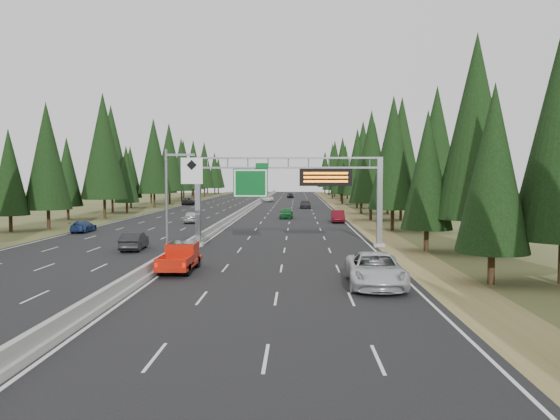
% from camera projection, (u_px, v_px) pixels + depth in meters
% --- Properties ---
extents(road, '(32.00, 260.00, 0.08)m').
position_uv_depth(road, '(244.00, 213.00, 92.90)').
color(road, black).
rests_on(road, ground).
extents(shoulder_right, '(3.60, 260.00, 0.06)m').
position_uv_depth(shoulder_right, '(349.00, 213.00, 92.34)').
color(shoulder_right, olive).
rests_on(shoulder_right, ground).
extents(shoulder_left, '(3.60, 260.00, 0.06)m').
position_uv_depth(shoulder_left, '(141.00, 213.00, 93.45)').
color(shoulder_left, '#3E4922').
rests_on(shoulder_left, ground).
extents(median_barrier, '(0.70, 260.00, 0.85)m').
position_uv_depth(median_barrier, '(244.00, 211.00, 92.87)').
color(median_barrier, gray).
rests_on(median_barrier, road).
extents(sign_gantry, '(16.75, 0.98, 7.80)m').
position_uv_depth(sign_gantry, '(296.00, 187.00, 47.29)').
color(sign_gantry, slate).
rests_on(sign_gantry, road).
extents(hov_sign_pole, '(2.80, 0.50, 8.00)m').
position_uv_depth(hov_sign_pole, '(175.00, 198.00, 37.69)').
color(hov_sign_pole, slate).
rests_on(hov_sign_pole, road).
extents(tree_row_right, '(11.22, 239.35, 18.79)m').
position_uv_depth(tree_row_right, '(381.00, 159.00, 86.22)').
color(tree_row_right, black).
rests_on(tree_row_right, ground).
extents(tree_row_left, '(12.45, 237.96, 18.94)m').
position_uv_depth(tree_row_left, '(80.00, 154.00, 77.00)').
color(tree_row_left, black).
rests_on(tree_row_left, ground).
extents(silver_minivan, '(3.24, 6.70, 1.84)m').
position_uv_depth(silver_minivan, '(375.00, 270.00, 30.33)').
color(silver_minivan, silver).
rests_on(silver_minivan, road).
extents(red_pickup, '(1.96, 5.49, 1.79)m').
position_uv_depth(red_pickup, '(181.00, 255.00, 35.51)').
color(red_pickup, black).
rests_on(red_pickup, road).
extents(car_ahead_green, '(1.97, 4.62, 1.56)m').
position_uv_depth(car_ahead_green, '(286.00, 213.00, 79.91)').
color(car_ahead_green, '#166228').
rests_on(car_ahead_green, road).
extents(car_ahead_dkred, '(1.80, 4.91, 1.61)m').
position_uv_depth(car_ahead_dkred, '(338.00, 216.00, 72.86)').
color(car_ahead_dkred, '#570C16').
rests_on(car_ahead_dkred, road).
extents(car_ahead_dkgrey, '(2.14, 5.23, 1.52)m').
position_uv_depth(car_ahead_dkgrey, '(305.00, 204.00, 105.75)').
color(car_ahead_dkgrey, black).
rests_on(car_ahead_dkgrey, road).
extents(car_ahead_white, '(3.10, 5.99, 1.61)m').
position_uv_depth(car_ahead_white, '(268.00, 198.00, 133.88)').
color(car_ahead_white, white).
rests_on(car_ahead_white, road).
extents(car_ahead_far, '(2.11, 4.52, 1.50)m').
position_uv_depth(car_ahead_far, '(290.00, 195.00, 157.60)').
color(car_ahead_far, black).
rests_on(car_ahead_far, road).
extents(car_onc_near, '(1.97, 4.70, 1.51)m').
position_uv_depth(car_onc_near, '(134.00, 241.00, 45.37)').
color(car_onc_near, black).
rests_on(car_onc_near, road).
extents(car_onc_blue, '(1.87, 4.42, 1.27)m').
position_uv_depth(car_onc_blue, '(83.00, 226.00, 59.99)').
color(car_onc_blue, navy).
rests_on(car_onc_blue, road).
extents(car_onc_white, '(2.15, 4.63, 1.54)m').
position_uv_depth(car_onc_white, '(192.00, 217.00, 72.32)').
color(car_onc_white, '#B3B3B3').
rests_on(car_onc_white, road).
extents(car_onc_far, '(2.77, 5.71, 1.56)m').
position_uv_depth(car_onc_far, '(189.00, 201.00, 118.88)').
color(car_onc_far, black).
rests_on(car_onc_far, road).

